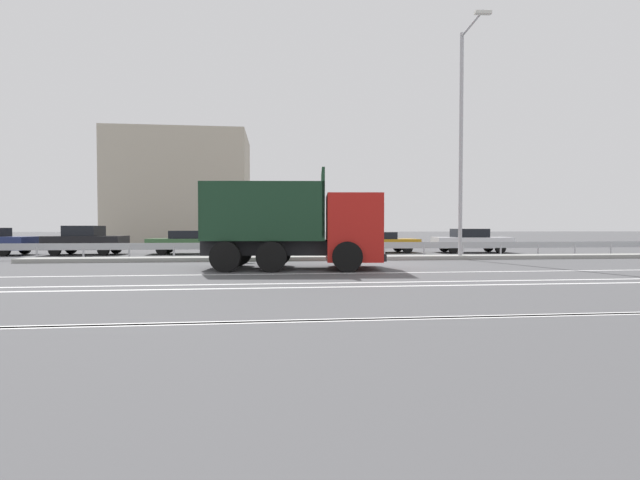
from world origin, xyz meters
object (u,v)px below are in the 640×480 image
(parked_car_3, at_px, (279,242))
(parked_car_4, at_px, (380,242))
(parked_car_2, at_px, (191,242))
(street_lamp_1, at_px, (462,135))
(median_road_sign, at_px, (240,233))
(parked_car_1, at_px, (86,240))
(parked_car_5, at_px, (471,241))
(dump_truck, at_px, (316,232))

(parked_car_3, height_order, parked_car_4, parked_car_3)
(parked_car_2, bearing_deg, parked_car_4, 88.38)
(street_lamp_1, relative_size, parked_car_3, 2.50)
(median_road_sign, bearing_deg, parked_car_1, 148.86)
(parked_car_4, distance_m, parked_car_5, 5.55)
(parked_car_1, distance_m, parked_car_5, 22.39)
(street_lamp_1, bearing_deg, parked_car_4, 112.63)
(median_road_sign, relative_size, parked_car_3, 0.58)
(median_road_sign, distance_m, parked_car_5, 14.41)
(parked_car_3, bearing_deg, parked_car_4, -84.81)
(median_road_sign, relative_size, street_lamp_1, 0.23)
(median_road_sign, bearing_deg, parked_car_3, 70.56)
(street_lamp_1, relative_size, parked_car_4, 2.36)
(street_lamp_1, height_order, parked_car_3, street_lamp_1)
(dump_truck, xyz_separation_m, parked_car_1, (-12.03, 9.54, -0.55))
(street_lamp_1, relative_size, parked_car_5, 2.31)
(parked_car_1, distance_m, parked_car_2, 5.69)
(street_lamp_1, height_order, parked_car_1, street_lamp_1)
(street_lamp_1, bearing_deg, median_road_sign, 178.23)
(parked_car_3, height_order, parked_car_5, parked_car_5)
(median_road_sign, bearing_deg, dump_truck, -53.14)
(dump_truck, bearing_deg, median_road_sign, -137.72)
(dump_truck, xyz_separation_m, parked_car_5, (10.35, 9.25, -0.62))
(parked_car_2, bearing_deg, parked_car_1, -90.19)
(median_road_sign, xyz_separation_m, parked_car_1, (-8.92, 5.39, -0.47))
(street_lamp_1, distance_m, parked_car_4, 8.27)
(median_road_sign, distance_m, parked_car_4, 9.73)
(street_lamp_1, xyz_separation_m, parked_car_1, (-19.32, 5.71, -5.09))
(parked_car_3, bearing_deg, parked_car_2, 87.07)
(dump_truck, relative_size, parked_car_5, 1.43)
(parked_car_1, xyz_separation_m, parked_car_2, (5.68, 0.16, -0.11))
(parked_car_4, relative_size, parked_car_5, 0.98)
(parked_car_3, relative_size, parked_car_5, 0.92)
(parked_car_1, relative_size, parked_car_5, 0.87)
(dump_truck, height_order, street_lamp_1, street_lamp_1)
(dump_truck, xyz_separation_m, parked_car_3, (-1.28, 9.33, -0.65))
(parked_car_5, bearing_deg, median_road_sign, -65.11)
(street_lamp_1, relative_size, parked_car_2, 2.24)
(parked_car_1, bearing_deg, street_lamp_1, 73.75)
(parked_car_1, distance_m, parked_car_4, 16.86)
(parked_car_2, distance_m, parked_car_3, 5.08)
(median_road_sign, relative_size, parked_car_1, 0.62)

